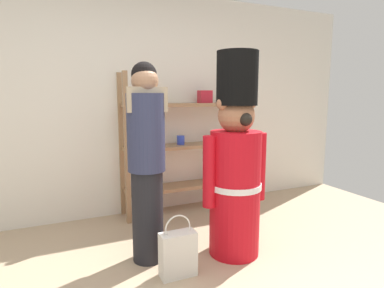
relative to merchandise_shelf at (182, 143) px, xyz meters
name	(u,v)px	position (x,y,z in m)	size (l,w,h in m)	color
back_wall	(120,105)	(-0.68, 0.22, 0.47)	(6.40, 0.12, 2.60)	silver
merchandise_shelf	(182,143)	(0.00, 0.00, 0.00)	(1.44, 0.35, 1.66)	#93704C
teddy_bear_guard	(235,166)	(0.01, -1.21, -0.04)	(0.62, 0.46, 1.77)	red
person_shopper	(147,159)	(-0.73, -1.02, 0.05)	(0.33, 0.31, 1.67)	black
shopping_bag	(178,253)	(-0.59, -1.36, -0.65)	(0.28, 0.13, 0.50)	silver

